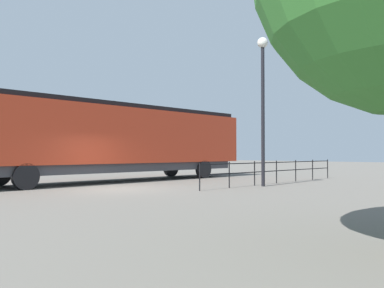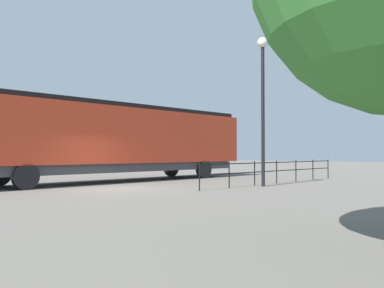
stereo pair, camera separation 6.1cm
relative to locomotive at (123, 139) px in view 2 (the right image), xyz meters
name	(u,v)px [view 2 (the right image)]	position (x,y,z in m)	size (l,w,h in m)	color
ground_plane	(118,189)	(3.79, -2.98, -2.30)	(120.00, 120.00, 0.00)	#666059
locomotive	(123,139)	(0.00, 0.00, 0.00)	(3.19, 16.93, 4.08)	red
lamp_post	(263,86)	(7.42, 2.44, 2.29)	(0.48, 0.48, 6.83)	black
platform_fence	(277,169)	(6.87, 4.43, -1.56)	(0.05, 11.36, 1.14)	black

